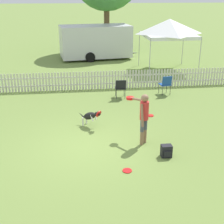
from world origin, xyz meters
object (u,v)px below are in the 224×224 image
leaping_dog (90,116)px  folding_chair_blue_left (166,83)px  handler_person (143,113)px  frisbee_near_dog (127,171)px  canopy_tent_main (169,28)px  backpack_on_grass (166,151)px  equipment_trailer (95,41)px  folding_chair_center (121,87)px  frisbee_near_handler (150,116)px

leaping_dog → folding_chair_blue_left: folding_chair_blue_left is taller
handler_person → frisbee_near_dog: (-0.77, -1.62, -1.06)m
frisbee_near_dog → leaping_dog: bearing=104.5°
canopy_tent_main → handler_person: bearing=-110.8°
backpack_on_grass → equipment_trailer: 14.92m
handler_person → equipment_trailer: (-0.47, 13.87, 0.18)m
frisbee_near_dog → canopy_tent_main: canopy_tent_main is taller
leaping_dog → folding_chair_center: bearing=-162.6°
canopy_tent_main → leaping_dog: bearing=-122.9°
folding_chair_center → folding_chair_blue_left: bearing=-171.3°
handler_person → canopy_tent_main: size_ratio=0.54×
backpack_on_grass → frisbee_near_dog: bearing=-153.3°
handler_person → canopy_tent_main: canopy_tent_main is taller
canopy_tent_main → equipment_trailer: (-4.15, 4.20, -1.32)m
leaping_dog → canopy_tent_main: (5.27, 8.14, 2.15)m
backpack_on_grass → folding_chair_center: size_ratio=0.42×
folding_chair_blue_left → equipment_trailer: 9.42m
equipment_trailer → frisbee_near_dog: bearing=-98.3°
folding_chair_center → equipment_trailer: bearing=-84.3°
folding_chair_blue_left → canopy_tent_main: bearing=-116.0°
handler_person → canopy_tent_main: 10.46m
leaping_dog → folding_chair_blue_left: bearing=175.7°
leaping_dog → canopy_tent_main: bearing=-168.6°
equipment_trailer → folding_chair_blue_left: bearing=-80.7°
handler_person → backpack_on_grass: size_ratio=4.50×
folding_chair_center → equipment_trailer: equipment_trailer is taller
backpack_on_grass → equipment_trailer: bearing=93.9°
frisbee_near_handler → backpack_on_grass: (-0.31, -3.26, 0.17)m
frisbee_near_handler → backpack_on_grass: backpack_on_grass is taller
folding_chair_blue_left → frisbee_near_dog: bearing=56.7°
folding_chair_blue_left → canopy_tent_main: size_ratio=0.30×
handler_person → folding_chair_blue_left: size_ratio=1.81×
frisbee_near_dog → backpack_on_grass: 1.47m
folding_chair_center → leaping_dog: bearing=65.9°
frisbee_near_dog → frisbee_near_handler: bearing=67.6°
handler_person → folding_chair_center: size_ratio=1.90×
backpack_on_grass → canopy_tent_main: canopy_tent_main is taller
leaping_dog → backpack_on_grass: bearing=84.6°
folding_chair_center → canopy_tent_main: (3.69, 5.03, 2.03)m
frisbee_near_dog → folding_chair_center: 6.34m
backpack_on_grass → canopy_tent_main: bearing=73.5°
handler_person → frisbee_near_dog: size_ratio=6.48×
backpack_on_grass → folding_chair_center: 5.65m
frisbee_near_handler → folding_chair_center: (-0.86, 2.35, 0.52)m
frisbee_near_dog → equipment_trailer: equipment_trailer is taller
frisbee_near_handler → equipment_trailer: (-1.31, 11.58, 1.24)m
handler_person → equipment_trailer: 13.88m
folding_chair_blue_left → folding_chair_center: size_ratio=1.05×
equipment_trailer → backpack_on_grass: bearing=-93.3°
handler_person → backpack_on_grass: 1.41m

